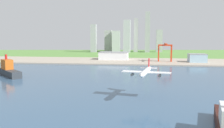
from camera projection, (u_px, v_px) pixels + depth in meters
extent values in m
plane|color=#5E8F42|center=(130.00, 76.00, 325.81)|extent=(2400.00, 2400.00, 0.00)
cube|color=#385675|center=(126.00, 84.00, 266.73)|extent=(840.00, 360.00, 0.15)
cube|color=#AB9D8A|center=(135.00, 61.00, 512.74)|extent=(840.00, 140.00, 2.50)
cylinder|color=white|center=(146.00, 72.00, 200.35)|extent=(10.40, 41.17, 4.25)
cone|color=white|center=(141.00, 76.00, 179.19)|extent=(4.70, 5.24, 4.04)
cube|color=white|center=(146.00, 72.00, 202.37)|extent=(42.28, 15.17, 0.50)
cube|color=red|center=(149.00, 64.00, 217.40)|extent=(1.24, 4.94, 10.21)
cube|color=white|center=(149.00, 68.00, 217.83)|extent=(15.41, 6.71, 0.36)
cylinder|color=#4C4F54|center=(160.00, 76.00, 198.19)|extent=(3.18, 6.03, 2.34)
cylinder|color=#4C4F54|center=(132.00, 74.00, 204.73)|extent=(3.18, 6.03, 2.34)
cube|color=#2D3338|center=(10.00, 73.00, 320.99)|extent=(51.08, 47.97, 8.63)
cube|color=#BF5919|center=(7.00, 64.00, 328.14)|extent=(22.52, 21.83, 13.30)
cylinder|color=red|center=(6.00, 57.00, 329.19)|extent=(3.08, 3.08, 6.90)
cube|color=red|center=(159.00, 54.00, 491.19)|extent=(2.20, 2.20, 32.43)
cube|color=red|center=(172.00, 54.00, 487.69)|extent=(2.20, 2.20, 32.43)
cube|color=red|center=(158.00, 53.00, 499.07)|extent=(2.20, 2.20, 32.43)
cube|color=red|center=(171.00, 54.00, 495.57)|extent=(2.20, 2.20, 32.43)
cube|color=red|center=(165.00, 45.00, 491.41)|extent=(28.33, 10.00, 2.80)
cube|color=red|center=(166.00, 44.00, 480.42)|extent=(2.60, 43.41, 2.60)
cube|color=white|center=(114.00, 56.00, 540.28)|extent=(63.88, 39.49, 15.84)
cube|color=gray|center=(114.00, 52.00, 539.33)|extent=(65.15, 40.28, 1.20)
cube|color=#99BCD1|center=(197.00, 58.00, 481.27)|extent=(33.94, 27.73, 15.71)
cube|color=gray|center=(197.00, 54.00, 480.32)|extent=(34.62, 28.29, 1.20)
cube|color=#A3A4AC|center=(94.00, 38.00, 839.02)|extent=(19.63, 19.45, 97.31)
cube|color=#A0A4A2|center=(108.00, 41.00, 874.30)|extent=(25.34, 21.98, 77.90)
cube|color=#B2B8B7|center=(116.00, 42.00, 815.98)|extent=(27.32, 16.32, 74.52)
cube|color=#A9ACB4|center=(127.00, 36.00, 820.78)|extent=(23.19, 27.86, 111.57)
cube|color=#A2A2A4|center=(136.00, 35.00, 844.80)|extent=(14.09, 15.05, 119.30)
cube|color=#9B9EA0|center=(147.00, 32.00, 832.24)|extent=(16.82, 22.36, 140.77)
cube|color=#A1A5A4|center=(159.00, 41.00, 845.88)|extent=(21.63, 21.92, 79.44)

